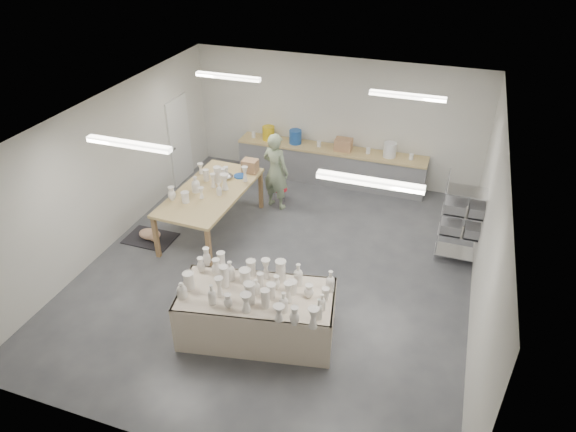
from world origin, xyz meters
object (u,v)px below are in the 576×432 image
at_px(work_table, 214,188).
at_px(potter, 276,171).
at_px(drying_table, 257,312).
at_px(red_stool, 280,190).

xyz_separation_m(work_table, potter, (0.89, 1.27, -0.07)).
height_order(drying_table, work_table, work_table).
xyz_separation_m(drying_table, work_table, (-2.00, 2.63, 0.48)).
distance_m(drying_table, red_stool, 4.33).
bearing_deg(potter, drying_table, 122.59).
bearing_deg(red_stool, drying_table, -75.08).
height_order(potter, red_stool, potter).
xyz_separation_m(potter, red_stool, (-0.00, 0.27, -0.61)).
height_order(drying_table, potter, potter).
distance_m(work_table, potter, 1.55).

